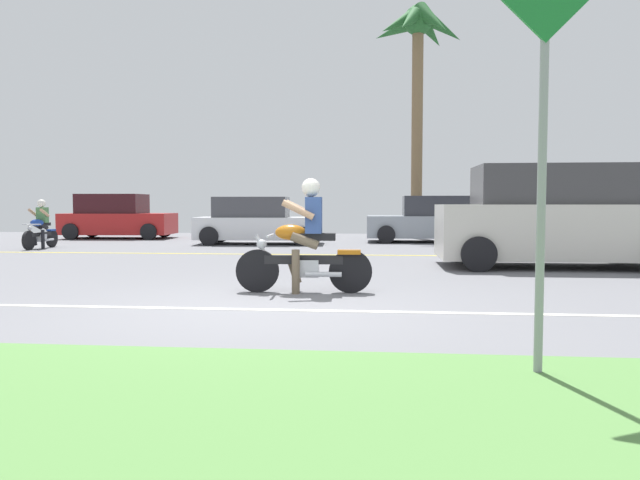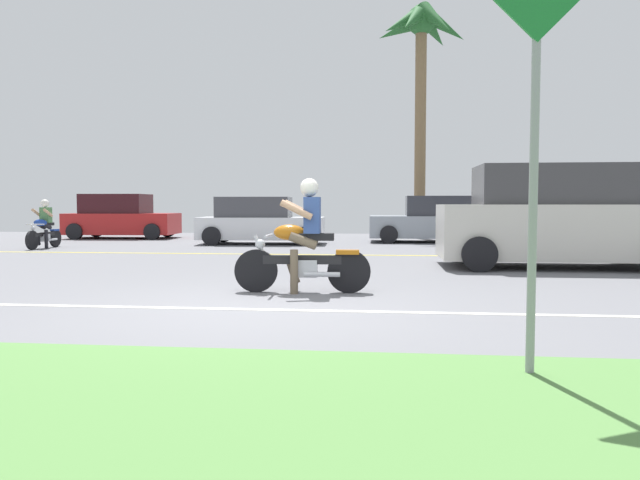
% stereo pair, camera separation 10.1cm
% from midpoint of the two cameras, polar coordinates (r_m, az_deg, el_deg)
% --- Properties ---
extents(ground, '(56.00, 30.00, 0.04)m').
position_cam_midpoint_polar(ground, '(10.07, -1.82, -3.66)').
color(ground, slate).
extents(grass_median, '(56.00, 3.80, 0.06)m').
position_cam_midpoint_polar(grass_median, '(3.34, -19.83, -17.64)').
color(grass_median, '#548442').
rests_on(grass_median, ground).
extents(lane_line_near, '(50.40, 0.12, 0.01)m').
position_cam_midpoint_polar(lane_line_near, '(7.06, -5.32, -6.53)').
color(lane_line_near, silver).
rests_on(lane_line_near, ground).
extents(lane_line_far, '(50.40, 0.12, 0.01)m').
position_cam_midpoint_polar(lane_line_far, '(14.54, 0.66, -1.39)').
color(lane_line_far, yellow).
rests_on(lane_line_far, ground).
extents(motorcyclist, '(1.88, 0.61, 1.57)m').
position_cam_midpoint_polar(motorcyclist, '(8.30, -1.22, -0.43)').
color(motorcyclist, black).
rests_on(motorcyclist, ground).
extents(suv_nearby, '(4.65, 2.08, 1.96)m').
position_cam_midpoint_polar(suv_nearby, '(12.50, 21.86, 1.93)').
color(suv_nearby, beige).
rests_on(suv_nearby, ground).
extents(parked_car_0, '(3.86, 2.14, 1.57)m').
position_cam_midpoint_polar(parked_car_0, '(22.70, -18.13, 2.01)').
color(parked_car_0, '#AD1E1E').
rests_on(parked_car_0, ground).
extents(parked_car_1, '(3.87, 1.99, 1.44)m').
position_cam_midpoint_polar(parked_car_1, '(18.60, -5.56, 1.71)').
color(parked_car_1, silver).
rests_on(parked_car_1, ground).
extents(parked_car_2, '(4.28, 2.02, 1.48)m').
position_cam_midpoint_polar(parked_car_2, '(19.77, 11.33, 1.82)').
color(parked_car_2, '#8C939E').
rests_on(parked_car_2, ground).
extents(parked_car_3, '(4.25, 1.94, 1.48)m').
position_cam_midpoint_polar(parked_car_3, '(20.15, 26.05, 1.57)').
color(parked_car_3, '#2D663D').
rests_on(parked_car_3, ground).
extents(palm_tree_0, '(3.38, 3.30, 8.26)m').
position_cam_midpoint_polar(palm_tree_0, '(22.52, 9.64, 17.85)').
color(palm_tree_0, brown).
rests_on(palm_tree_0, ground).
extents(motorcyclist_distant, '(0.53, 1.62, 1.35)m').
position_cam_midpoint_polar(motorcyclist_distant, '(18.30, -24.42, 1.07)').
color(motorcyclist_distant, black).
rests_on(motorcyclist_distant, ground).
extents(street_sign, '(0.62, 0.06, 2.92)m').
position_cam_midpoint_polar(street_sign, '(4.40, 20.24, 10.23)').
color(street_sign, gray).
rests_on(street_sign, ground).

